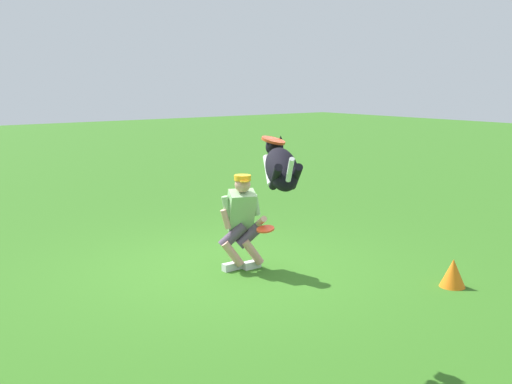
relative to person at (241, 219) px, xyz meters
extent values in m
plane|color=#326A1D|center=(0.18, -0.11, -0.70)|extent=(60.00, 60.00, 0.00)
cube|color=silver|center=(0.13, -0.05, -0.65)|extent=(0.26, 0.10, 0.10)
cylinder|color=tan|center=(0.15, 0.00, -0.46)|extent=(0.33, 0.21, 0.37)
cylinder|color=#534358|center=(0.11, -0.05, -0.23)|extent=(0.43, 0.28, 0.37)
cube|color=silver|center=(-0.13, 0.05, -0.65)|extent=(0.26, 0.10, 0.10)
cylinder|color=tan|center=(-0.11, 0.10, -0.46)|extent=(0.33, 0.21, 0.37)
cylinder|color=#534358|center=(-0.11, 0.04, -0.23)|extent=(0.43, 0.28, 0.37)
cube|color=#94BD85|center=(-0.01, -0.03, 0.11)|extent=(0.46, 0.50, 0.58)
cylinder|color=#94BD85|center=(0.18, -0.09, 0.17)|extent=(0.16, 0.13, 0.29)
cylinder|color=#94BD85|center=(-0.19, 0.05, 0.17)|extent=(0.16, 0.13, 0.29)
cylinder|color=tan|center=(-0.14, 0.25, -0.01)|extent=(0.18, 0.30, 0.19)
cylinder|color=tan|center=(0.21, -0.06, 0.01)|extent=(0.16, 0.13, 0.27)
sphere|color=tan|center=(0.02, 0.06, 0.47)|extent=(0.21, 0.21, 0.21)
cylinder|color=gold|center=(0.02, 0.06, 0.56)|extent=(0.22, 0.22, 0.07)
cylinder|color=gold|center=(0.06, 0.15, 0.53)|extent=(0.12, 0.12, 0.02)
ellipsoid|color=black|center=(1.25, 2.35, 1.05)|extent=(0.60, 0.76, 0.48)
ellipsoid|color=white|center=(1.16, 2.19, 1.02)|extent=(0.14, 0.20, 0.17)
sphere|color=black|center=(1.04, 1.98, 1.19)|extent=(0.17, 0.17, 0.17)
cone|color=black|center=(0.99, 1.90, 1.17)|extent=(0.12, 0.12, 0.09)
cone|color=black|center=(1.00, 2.02, 1.27)|extent=(0.06, 0.06, 0.07)
cone|color=black|center=(1.09, 1.97, 1.27)|extent=(0.06, 0.06, 0.07)
cylinder|color=white|center=(1.08, 2.22, 1.00)|extent=(0.23, 0.33, 0.27)
cylinder|color=white|center=(1.23, 2.14, 1.00)|extent=(0.23, 0.33, 0.27)
cylinder|color=black|center=(1.28, 2.56, 1.00)|extent=(0.23, 0.33, 0.27)
cylinder|color=black|center=(1.42, 2.48, 1.00)|extent=(0.23, 0.33, 0.27)
cylinder|color=white|center=(1.46, 2.70, 1.10)|extent=(0.14, 0.20, 0.23)
cylinder|color=#E44A1F|center=(1.13, 2.07, 1.27)|extent=(0.26, 0.26, 0.09)
cylinder|color=#F44724|center=(-0.12, 0.37, -0.09)|extent=(0.31, 0.31, 0.08)
cone|color=orange|center=(-1.66, 2.15, -0.52)|extent=(0.32, 0.32, 0.35)
camera|label=1|loc=(4.65, 6.46, 1.81)|focal=43.03mm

